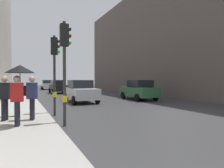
# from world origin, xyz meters

# --- Properties ---
(ground_plane) EXTENTS (120.00, 120.00, 0.00)m
(ground_plane) POSITION_xyz_m (0.00, 0.00, 0.00)
(ground_plane) COLOR #38383A
(sidewalk_kerb) EXTENTS (2.54, 40.00, 0.16)m
(sidewalk_kerb) POSITION_xyz_m (-7.27, 6.00, 0.08)
(sidewalk_kerb) COLOR #A8A5A0
(sidewalk_kerb) RESTS_ON ground
(building_facade_right) EXTENTS (12.00, 34.53, 13.15)m
(building_facade_right) POSITION_xyz_m (12.00, 10.94, 6.57)
(building_facade_right) COLOR #5B514C
(building_facade_right) RESTS_ON ground
(traffic_light_near_right) EXTENTS (0.45, 0.33, 3.96)m
(traffic_light_near_right) POSITION_xyz_m (-5.67, 2.05, 2.73)
(traffic_light_near_right) COLOR #2D2D2D
(traffic_light_near_right) RESTS_ON ground
(traffic_light_far_median) EXTENTS (0.25, 0.43, 3.76)m
(traffic_light_far_median) POSITION_xyz_m (-0.66, 23.93, 2.59)
(traffic_light_far_median) COLOR #2D2D2D
(traffic_light_far_median) RESTS_ON ground
(traffic_light_near_left) EXTENTS (0.44, 0.26, 4.00)m
(traffic_light_near_left) POSITION_xyz_m (-5.67, -0.35, 2.75)
(traffic_light_near_left) COLOR #2D2D2D
(traffic_light_near_left) RESTS_ON ground
(car_green_estate) EXTENTS (2.19, 4.29, 1.76)m
(car_green_estate) POSITION_xyz_m (2.41, 6.88, 0.88)
(car_green_estate) COLOR #2D6038
(car_green_estate) RESTS_ON ground
(car_yellow_taxi) EXTENTS (2.21, 4.30, 1.76)m
(car_yellow_taxi) POSITION_xyz_m (2.56, 29.60, 0.88)
(car_yellow_taxi) COLOR yellow
(car_yellow_taxi) RESTS_ON ground
(car_white_compact) EXTENTS (2.05, 4.21, 1.76)m
(car_white_compact) POSITION_xyz_m (-2.74, 29.93, 0.88)
(car_white_compact) COLOR silver
(car_white_compact) RESTS_ON ground
(car_silver_hatchback) EXTENTS (2.02, 4.20, 1.76)m
(car_silver_hatchback) POSITION_xyz_m (-2.87, 7.22, 0.88)
(car_silver_hatchback) COLOR #BCBCC1
(car_silver_hatchback) RESTS_ON ground
(car_dark_suv) EXTENTS (2.06, 4.22, 1.76)m
(car_dark_suv) POSITION_xyz_m (-2.69, 18.56, 0.88)
(car_dark_suv) COLOR black
(car_dark_suv) RESTS_ON ground
(pedestrian_with_umbrella) EXTENTS (1.00, 1.00, 2.14)m
(pedestrian_with_umbrella) POSITION_xyz_m (-7.26, -0.29, 1.84)
(pedestrian_with_umbrella) COLOR black
(pedestrian_with_umbrella) RESTS_ON sidewalk_kerb
(pedestrian_with_black_backpack) EXTENTS (0.65, 0.41, 1.77)m
(pedestrian_with_black_backpack) POSITION_xyz_m (-7.40, 1.76, 1.16)
(pedestrian_with_black_backpack) COLOR black
(pedestrian_with_black_backpack) RESTS_ON sidewalk_kerb
(pedestrian_with_grey_backpack) EXTENTS (0.64, 0.40, 1.77)m
(pedestrian_with_grey_backpack) POSITION_xyz_m (-6.84, 0.63, 1.16)
(pedestrian_with_grey_backpack) COLOR black
(pedestrian_with_grey_backpack) RESTS_ON sidewalk_kerb
(pedestrian_in_dark_coat) EXTENTS (0.47, 0.39, 1.77)m
(pedestrian_in_dark_coat) POSITION_xyz_m (-7.79, 0.91, 1.13)
(pedestrian_in_dark_coat) COLOR black
(pedestrian_in_dark_coat) RESTS_ON sidewalk_kerb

